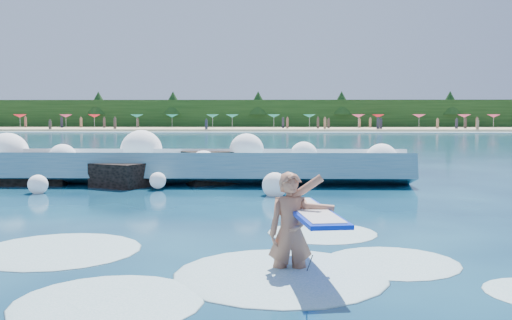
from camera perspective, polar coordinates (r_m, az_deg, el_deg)
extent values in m
plane|color=#07233E|center=(11.15, -8.05, -6.94)|extent=(200.00, 200.00, 0.00)
cube|color=tan|center=(88.82, 0.26, 3.11)|extent=(140.00, 20.00, 0.40)
cube|color=silver|center=(77.83, 0.09, 2.81)|extent=(140.00, 5.00, 0.08)
cube|color=black|center=(98.80, 0.37, 4.57)|extent=(140.00, 4.00, 5.00)
cube|color=teal|center=(18.84, -9.30, -1.10)|extent=(15.98, 2.43, 1.33)
cube|color=silver|center=(19.59, -8.88, 0.29)|extent=(15.98, 1.13, 0.62)
cube|color=black|center=(19.85, -21.17, -1.08)|extent=(2.23, 1.76, 1.13)
cube|color=black|center=(18.14, -13.35, -1.67)|extent=(1.95, 1.79, 0.87)
cube|color=black|center=(18.82, -4.45, -0.97)|extent=(2.20, 2.06, 1.22)
imported|color=#A6684D|center=(7.98, 3.49, -7.34)|extent=(0.65, 0.46, 1.70)
cube|color=#0C2FD8|center=(7.99, 5.51, -5.19)|extent=(0.88, 2.39, 0.06)
cube|color=white|center=(7.98, 5.51, -5.09)|extent=(0.75, 2.18, 0.06)
cylinder|color=black|center=(6.84, 5.38, -10.28)|extent=(0.01, 0.91, 0.43)
sphere|color=white|center=(20.99, -23.60, 0.59)|extent=(1.41, 1.41, 1.41)
sphere|color=white|center=(19.73, -18.77, 0.17)|extent=(0.93, 0.93, 0.93)
sphere|color=white|center=(19.74, -11.38, 0.89)|extent=(1.42, 1.42, 1.42)
sphere|color=white|center=(18.13, -5.25, -0.51)|extent=(0.93, 0.93, 0.93)
sphere|color=white|center=(18.72, -0.94, 0.95)|extent=(1.13, 1.13, 1.13)
sphere|color=white|center=(18.88, 4.80, 0.46)|extent=(0.91, 0.91, 0.91)
sphere|color=white|center=(18.90, 12.45, -0.01)|extent=(1.08, 1.08, 1.08)
sphere|color=white|center=(17.32, -20.98, -2.31)|extent=(0.56, 0.56, 0.56)
sphere|color=white|center=(17.16, -9.80, -2.03)|extent=(0.49, 0.49, 0.49)
sphere|color=white|center=(15.75, 1.91, -2.53)|extent=(0.71, 0.71, 0.71)
ellipsoid|color=silver|center=(8.01, 2.46, -11.41)|extent=(2.98, 2.98, 0.15)
ellipsoid|color=silver|center=(7.11, -14.56, -13.61)|extent=(2.28, 2.28, 0.11)
ellipsoid|color=silver|center=(8.88, 13.42, -9.94)|extent=(2.03, 2.03, 0.10)
ellipsoid|color=silver|center=(9.93, -19.23, -8.54)|extent=(2.70, 2.70, 0.13)
ellipsoid|color=silver|center=(10.82, 6.63, -7.27)|extent=(2.06, 2.06, 0.10)
cone|color=red|center=(97.27, -22.54, 4.09)|extent=(2.00, 2.00, 0.50)
cone|color=#CA3B70|center=(96.67, -18.48, 4.20)|extent=(2.00, 2.00, 0.50)
cone|color=red|center=(95.42, -15.87, 4.26)|extent=(2.00, 2.00, 0.50)
cone|color=#147D77|center=(93.88, -11.83, 4.33)|extent=(2.00, 2.00, 0.50)
cone|color=#147D77|center=(94.41, -8.40, 4.38)|extent=(2.00, 2.00, 0.50)
cone|color=#147D77|center=(90.14, -4.37, 4.42)|extent=(2.00, 2.00, 0.50)
cone|color=#147D77|center=(89.44, -2.40, 4.42)|extent=(2.00, 2.00, 0.50)
cone|color=#147D77|center=(89.74, 1.80, 4.43)|extent=(2.00, 2.00, 0.50)
cone|color=#147D77|center=(90.33, 5.36, 4.41)|extent=(2.00, 2.00, 0.50)
cone|color=#CA3B70|center=(89.54, 10.20, 4.36)|extent=(2.00, 2.00, 0.50)
cone|color=red|center=(94.71, 12.12, 4.33)|extent=(2.00, 2.00, 0.50)
cone|color=#CA3B70|center=(91.51, 16.00, 4.26)|extent=(2.00, 2.00, 0.50)
cone|color=#CA3B70|center=(94.21, 20.10, 4.16)|extent=(2.00, 2.00, 0.50)
cone|color=#CA3B70|center=(97.88, 22.67, 4.09)|extent=(2.00, 2.00, 0.50)
cube|color=#3F332D|center=(84.53, -10.10, 3.64)|extent=(0.35, 0.22, 1.58)
cube|color=#8C664C|center=(85.19, 0.84, 3.67)|extent=(0.35, 0.22, 1.44)
cube|color=#8C664C|center=(94.01, 12.07, 3.67)|extent=(0.35, 0.22, 1.55)
cube|color=#262633|center=(82.33, -6.58, 3.62)|extent=(0.35, 0.22, 1.45)
cube|color=brown|center=(92.40, -7.77, 3.67)|extent=(0.35, 0.22, 1.38)
cube|color=#8C664C|center=(81.98, 10.57, 3.63)|extent=(0.35, 0.22, 1.61)
cube|color=#262633|center=(92.26, -7.00, 3.73)|extent=(0.35, 0.22, 1.57)
cube|color=brown|center=(92.36, 16.13, 3.56)|extent=(0.35, 0.22, 1.47)
cube|color=#3F332D|center=(82.41, 6.91, 3.60)|extent=(0.35, 0.22, 1.39)
cube|color=#262633|center=(94.35, -12.02, 3.68)|extent=(0.35, 0.22, 1.55)
cube|color=#3F332D|center=(92.25, -1.94, 3.70)|extent=(0.35, 0.22, 1.38)
cube|color=#262633|center=(82.94, 11.02, 3.62)|extent=(0.35, 0.22, 1.57)
cube|color=#3F332D|center=(93.22, -8.53, 3.70)|extent=(0.35, 0.22, 1.50)
cube|color=#262633|center=(91.24, -22.64, 3.41)|extent=(0.35, 0.22, 1.53)
cube|color=#8C664C|center=(91.77, -23.57, 3.33)|extent=(0.35, 0.22, 1.36)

